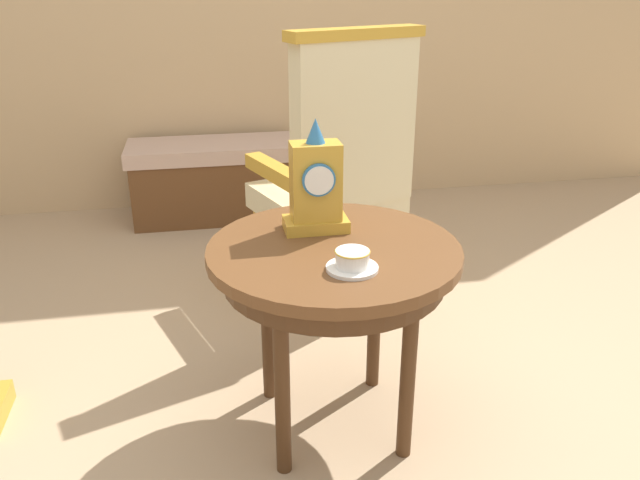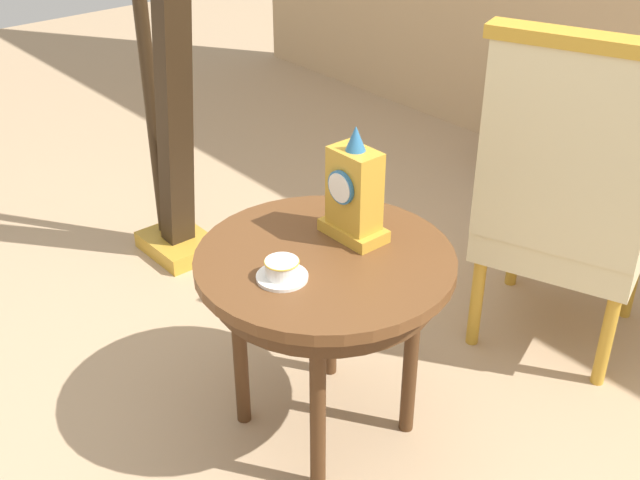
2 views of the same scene
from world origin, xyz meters
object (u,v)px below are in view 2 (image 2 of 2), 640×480
at_px(harp, 166,81).
at_px(window_bench, 603,161).
at_px(side_table, 325,278).
at_px(armchair, 568,195).
at_px(teacup_left, 282,270).
at_px(mantel_clock, 354,194).

bearing_deg(harp, window_bench, 63.26).
bearing_deg(side_table, harp, 169.80).
height_order(side_table, armchair, armchair).
bearing_deg(side_table, teacup_left, -84.85).
bearing_deg(harp, mantel_clock, -3.96).
bearing_deg(armchair, teacup_left, -100.12).
distance_m(mantel_clock, armchair, 0.78).
bearing_deg(side_table, armchair, 77.10).
xyz_separation_m(side_table, window_bench, (-0.28, 1.93, -0.32)).
relative_size(side_table, armchair, 0.63).
distance_m(armchair, window_bench, 1.24).
height_order(teacup_left, armchair, armchair).
distance_m(armchair, harp, 1.51).
relative_size(mantel_clock, armchair, 0.29).
bearing_deg(mantel_clock, side_table, -77.59).
bearing_deg(harp, teacup_left, -17.51).
height_order(armchair, window_bench, armchair).
distance_m(teacup_left, harp, 1.23).
relative_size(side_table, harp, 0.39).
height_order(mantel_clock, harp, harp).
height_order(mantel_clock, armchair, armchair).
xyz_separation_m(harp, window_bench, (0.87, 1.73, -0.54)).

